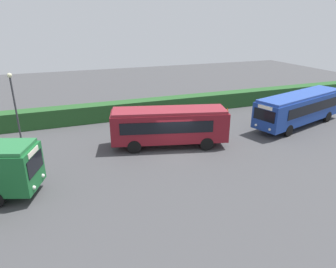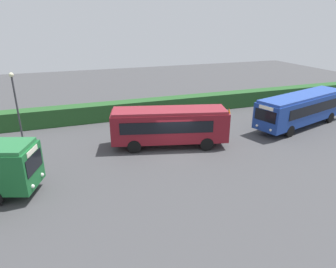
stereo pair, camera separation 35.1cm
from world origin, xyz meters
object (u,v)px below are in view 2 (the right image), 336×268
(bus_blue, at_px, (302,108))
(traffic_cone, at_px, (229,111))
(bus_maroon, at_px, (170,125))
(lamppost, at_px, (16,99))

(bus_blue, distance_m, traffic_cone, 7.11)
(bus_maroon, distance_m, bus_blue, 12.88)
(bus_maroon, height_order, lamppost, lamppost)
(bus_maroon, relative_size, lamppost, 1.65)
(bus_maroon, relative_size, bus_blue, 0.85)
(bus_maroon, bearing_deg, lamppost, 169.07)
(bus_blue, height_order, lamppost, lamppost)
(bus_maroon, xyz_separation_m, lamppost, (-10.89, 5.21, 1.71))
(bus_blue, relative_size, lamppost, 1.95)
(bus_maroon, bearing_deg, traffic_cone, 49.05)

